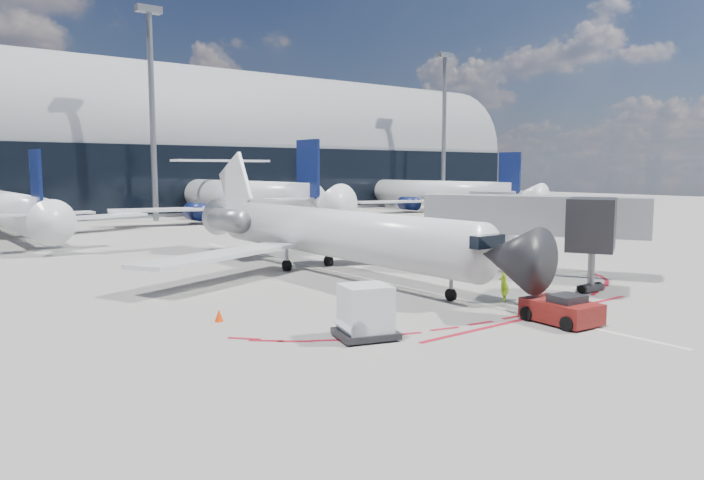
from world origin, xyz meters
TOP-DOWN VIEW (x-y plane):
  - ground at (0.00, 0.00)m, footprint 260.00×260.00m
  - apron_centerline at (0.00, 2.00)m, footprint 0.25×40.00m
  - apron_stop_bar at (0.00, -11.50)m, footprint 14.00×0.25m
  - terminal_building at (0.00, 64.97)m, footprint 150.00×24.15m
  - jet_bridge at (9.79, -3.01)m, footprint 10.03×15.20m
  - light_mast_centre at (5.00, 48.00)m, footprint 0.70×0.70m
  - light_mast_east at (55.00, 48.00)m, footprint 0.70×0.70m
  - regional_jet at (-0.66, 4.08)m, footprint 24.68×30.43m
  - pushback_tug at (-0.24, -12.85)m, footprint 2.22×4.80m
  - ramp_worker at (1.16, -8.72)m, footprint 0.85×0.77m
  - uld_container at (-8.17, -9.78)m, footprint 2.61×2.39m
  - safety_cone_left at (-11.39, -3.99)m, footprint 0.38×0.38m
  - bg_airliner_0 at (-12.39, 38.89)m, footprint 30.37×32.16m
  - bg_airliner_1 at (12.77, 41.13)m, footprint 35.98×38.10m
  - bg_airliner_2 at (45.69, 40.75)m, footprint 33.19×35.14m

SIDE VIEW (x-z plane):
  - ground at x=0.00m, z-range 0.00..0.00m
  - apron_centerline at x=0.00m, z-range 0.00..0.01m
  - apron_stop_bar at x=0.00m, z-range 0.00..0.01m
  - safety_cone_left at x=-11.39m, z-range 0.00..0.52m
  - pushback_tug at x=-0.24m, z-range -0.07..1.16m
  - ramp_worker at x=1.16m, z-range 0.00..1.94m
  - uld_container at x=-8.17m, z-range -0.01..2.03m
  - regional_jet at x=-0.66m, z-range -1.27..6.36m
  - jet_bridge at x=9.79m, z-range 0.56..5.46m
  - bg_airliner_0 at x=-12.39m, z-range 0.00..9.83m
  - bg_airliner_2 at x=45.69m, z-range 0.00..10.74m
  - bg_airliner_1 at x=12.77m, z-range 0.00..11.64m
  - terminal_building at x=0.00m, z-range -3.48..20.52m
  - light_mast_centre at x=5.00m, z-range 0.00..25.00m
  - light_mast_east at x=55.00m, z-range 0.00..25.00m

